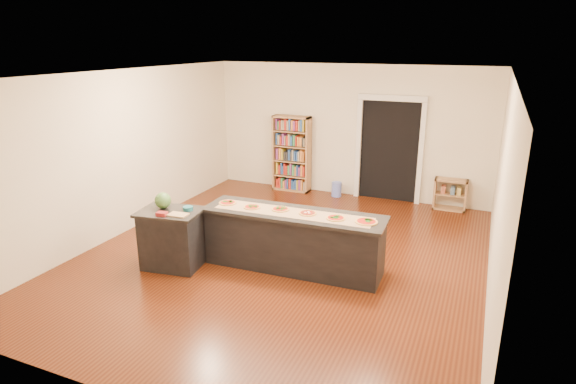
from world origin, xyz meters
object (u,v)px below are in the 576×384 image
at_px(kitchen_island, 293,240).
at_px(watermelon, 163,201).
at_px(low_shelf, 450,194).
at_px(bookshelf, 292,154).
at_px(side_counter, 172,239).
at_px(waste_bin, 337,189).

bearing_deg(kitchen_island, watermelon, -164.25).
bearing_deg(low_shelf, bookshelf, -179.76).
height_order(kitchen_island, side_counter, side_counter).
xyz_separation_m(kitchen_island, waste_bin, (-0.46, 3.58, -0.29)).
xyz_separation_m(bookshelf, waste_bin, (1.08, -0.05, -0.68)).
relative_size(side_counter, low_shelf, 1.42).
distance_m(side_counter, bookshelf, 4.30).
bearing_deg(low_shelf, side_counter, -129.80).
height_order(low_shelf, waste_bin, low_shelf).
distance_m(low_shelf, waste_bin, 2.35).
bearing_deg(side_counter, bookshelf, 79.79).
height_order(kitchen_island, watermelon, watermelon).
bearing_deg(bookshelf, kitchen_island, -67.03).
bearing_deg(bookshelf, waste_bin, -2.71).
distance_m(side_counter, waste_bin, 4.41).
distance_m(kitchen_island, side_counter, 1.80).
bearing_deg(watermelon, bookshelf, 85.98).
xyz_separation_m(low_shelf, watermelon, (-3.73, -4.23, 0.69)).
bearing_deg(bookshelf, low_shelf, 0.24).
relative_size(bookshelf, low_shelf, 2.67).
xyz_separation_m(side_counter, bookshelf, (0.14, 4.28, 0.39)).
relative_size(kitchen_island, low_shelf, 4.25).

